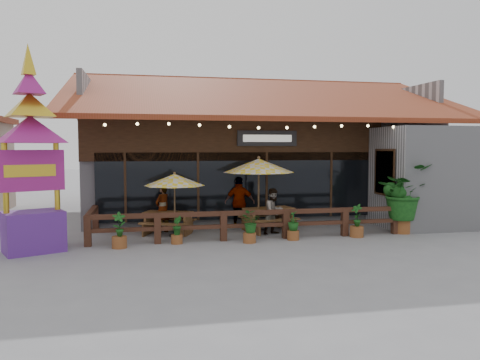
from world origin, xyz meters
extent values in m
plane|color=gray|center=(0.00, 0.00, 0.00)|extent=(100.00, 100.00, 0.00)
cube|color=#AEADB3|center=(0.00, 7.00, 2.00)|extent=(14.00, 10.00, 4.00)
cube|color=#3B2312|center=(-1.50, 1.92, 3.20)|extent=(11.00, 0.16, 1.60)
cube|color=black|center=(-1.50, 1.90, 1.50)|extent=(10.00, 0.12, 2.40)
cube|color=#E3B966|center=(-1.50, 2.10, 1.50)|extent=(9.80, 0.05, 2.20)
cube|color=#AEADB3|center=(5.25, 0.65, 1.80)|extent=(3.50, 2.70, 3.60)
cube|color=red|center=(3.44, 0.50, 2.00)|extent=(0.06, 1.20, 1.50)
cube|color=#3B2312|center=(3.43, 0.50, 2.00)|extent=(0.04, 1.34, 1.64)
cube|color=maroon|center=(0.00, 3.50, 4.90)|extent=(15.50, 7.05, 2.37)
cube|color=maroon|center=(0.00, 10.50, 4.90)|extent=(15.50, 7.05, 2.37)
cube|color=maroon|center=(0.00, 7.00, 6.02)|extent=(15.50, 0.30, 0.12)
cube|color=#AEADB3|center=(-7.00, 7.00, 4.70)|extent=(0.20, 9.00, 1.80)
cube|color=#AEADB3|center=(7.00, 7.00, 4.70)|extent=(0.20, 9.00, 1.80)
cube|color=black|center=(-0.50, 1.80, 3.20)|extent=(2.20, 0.10, 0.55)
cube|color=silver|center=(-0.50, 1.74, 3.20)|extent=(1.80, 0.02, 0.25)
cube|color=#3B2312|center=(-5.50, 1.86, 1.50)|extent=(0.08, 0.08, 2.40)
cube|color=#3B2312|center=(-3.00, 1.86, 1.50)|extent=(0.08, 0.08, 2.40)
cube|color=#3B2312|center=(-0.50, 1.86, 1.50)|extent=(0.08, 0.08, 2.40)
cube|color=#3B2312|center=(2.00, 1.86, 1.50)|extent=(0.08, 0.08, 2.40)
sphere|color=#FFDE8C|center=(-6.00, 0.08, 3.55)|extent=(0.09, 0.09, 0.09)
sphere|color=#FFDE8C|center=(-5.05, 0.08, 3.59)|extent=(0.09, 0.09, 0.09)
sphere|color=#FFDE8C|center=(-4.10, 0.08, 3.60)|extent=(0.09, 0.09, 0.09)
sphere|color=#FFDE8C|center=(-3.15, 0.08, 3.57)|extent=(0.09, 0.09, 0.09)
sphere|color=#FFDE8C|center=(-2.20, 0.08, 3.53)|extent=(0.09, 0.09, 0.09)
sphere|color=#FFDE8C|center=(-1.25, 0.08, 3.50)|extent=(0.09, 0.09, 0.09)
sphere|color=#FFDE8C|center=(-0.30, 0.08, 3.51)|extent=(0.09, 0.09, 0.09)
sphere|color=#FFDE8C|center=(0.65, 0.08, 3.55)|extent=(0.09, 0.09, 0.09)
sphere|color=#FFDE8C|center=(1.60, 0.08, 3.59)|extent=(0.09, 0.09, 0.09)
sphere|color=#FFDE8C|center=(2.55, 0.08, 3.60)|extent=(0.09, 0.09, 0.09)
sphere|color=#FFDE8C|center=(3.50, 0.08, 3.57)|extent=(0.09, 0.09, 0.09)
cube|color=#4B291B|center=(-6.50, -0.50, 0.45)|extent=(0.20, 0.20, 0.90)
cube|color=#4B291B|center=(-4.50, -0.50, 0.45)|extent=(0.20, 0.20, 0.90)
cube|color=#4B291B|center=(-2.50, -0.50, 0.45)|extent=(0.20, 0.20, 0.90)
cube|color=#4B291B|center=(-0.50, -0.50, 0.45)|extent=(0.20, 0.20, 0.90)
cube|color=#4B291B|center=(1.50, -0.50, 0.45)|extent=(0.20, 0.20, 0.90)
cube|color=#4B291B|center=(3.30, -0.50, 0.45)|extent=(0.20, 0.20, 0.90)
cube|color=#4B291B|center=(-1.60, -0.50, 0.85)|extent=(9.80, 0.16, 0.14)
cube|color=#4B291B|center=(-1.60, -0.50, 0.45)|extent=(9.80, 0.12, 0.12)
cube|color=#4B291B|center=(-6.50, 0.75, 0.85)|extent=(0.16, 2.50, 0.14)
cube|color=#4B291B|center=(-6.50, 1.90, 0.45)|extent=(0.20, 0.20, 0.90)
cylinder|color=brown|center=(-3.91, 0.58, 0.98)|extent=(0.05, 0.05, 1.96)
cone|color=yellow|center=(-3.91, 0.58, 1.83)|extent=(2.25, 2.25, 0.38)
sphere|color=brown|center=(-3.91, 0.58, 2.05)|extent=(0.09, 0.09, 0.09)
cylinder|color=black|center=(-3.91, 0.58, 0.03)|extent=(0.38, 0.38, 0.05)
cylinder|color=brown|center=(-1.05, 0.84, 1.21)|extent=(0.06, 0.06, 2.42)
cone|color=yellow|center=(-1.05, 0.84, 2.26)|extent=(2.83, 2.83, 0.47)
sphere|color=brown|center=(-1.05, 0.84, 2.52)|extent=(0.11, 0.11, 0.11)
cylinder|color=black|center=(-1.05, 0.84, 0.03)|extent=(0.46, 0.46, 0.06)
cube|color=brown|center=(-4.11, 0.95, 0.72)|extent=(1.71, 1.28, 0.06)
cube|color=brown|center=(-4.73, 1.22, 0.36)|extent=(0.34, 0.65, 0.72)
cube|color=brown|center=(-3.48, 0.68, 0.36)|extent=(0.34, 0.65, 0.72)
cube|color=brown|center=(-4.32, 0.46, 0.43)|extent=(1.53, 0.86, 0.05)
cube|color=brown|center=(-3.89, 1.44, 0.43)|extent=(1.53, 0.86, 0.05)
cube|color=brown|center=(-0.69, 0.83, 0.77)|extent=(1.80, 1.12, 0.06)
cube|color=brown|center=(-1.41, 0.68, 0.39)|extent=(0.24, 0.73, 0.77)
cube|color=brown|center=(0.02, 0.98, 0.39)|extent=(0.24, 0.73, 0.77)
cube|color=brown|center=(-0.57, 0.27, 0.46)|extent=(1.70, 0.64, 0.05)
cube|color=brown|center=(-0.81, 1.39, 0.46)|extent=(1.70, 0.64, 0.05)
cube|color=#562486|center=(-7.88, -0.91, 0.56)|extent=(1.82, 1.64, 1.12)
cube|color=#9B1C77|center=(-7.88, -0.91, 2.25)|extent=(1.63, 0.90, 1.12)
cube|color=gold|center=(-7.88, -1.04, 2.25)|extent=(1.21, 0.56, 0.33)
cylinder|color=gold|center=(-8.53, -0.91, 2.06)|extent=(0.15, 0.15, 1.87)
cylinder|color=gold|center=(-7.22, -0.91, 2.06)|extent=(0.15, 0.15, 1.87)
pyramid|color=#9B1C77|center=(-7.88, -0.91, 3.74)|extent=(2.97, 2.97, 0.75)
pyramid|color=gold|center=(-7.88, -0.91, 4.35)|extent=(2.10, 2.10, 0.66)
pyramid|color=#9B1C77|center=(-7.88, -0.91, 4.96)|extent=(1.36, 1.36, 0.66)
pyramid|color=gold|center=(-7.88, -0.91, 5.66)|extent=(0.62, 0.62, 0.84)
cylinder|color=brown|center=(3.60, -0.42, 0.23)|extent=(0.62, 0.62, 0.46)
imported|color=#1C5C1A|center=(3.60, -0.42, 1.39)|extent=(2.13, 2.02, 1.87)
sphere|color=#1C5C1A|center=(3.76, -0.53, 1.04)|extent=(0.62, 0.62, 0.62)
sphere|color=#1C5C1A|center=(3.48, -0.28, 1.24)|extent=(0.54, 0.54, 0.54)
imported|color=#3B2312|center=(-4.27, 1.30, 0.82)|extent=(0.70, 0.70, 1.64)
imported|color=#3B2312|center=(-0.68, 0.25, 0.76)|extent=(0.92, 0.85, 1.52)
imported|color=#3B2312|center=(-1.53, 1.71, 0.91)|extent=(1.15, 0.74, 1.83)
cylinder|color=brown|center=(-5.59, -0.91, 0.17)|extent=(0.42, 0.42, 0.34)
imported|color=#1C5C1A|center=(-5.59, -0.91, 0.69)|extent=(0.40, 0.30, 0.70)
cylinder|color=brown|center=(-3.94, -0.65, 0.14)|extent=(0.34, 0.34, 0.27)
imported|color=#1C5C1A|center=(-3.94, -0.65, 0.56)|extent=(0.30, 0.35, 0.57)
cylinder|color=brown|center=(-1.78, -0.95, 0.16)|extent=(0.39, 0.39, 0.31)
imported|color=#1C5C1A|center=(-1.78, -0.95, 0.63)|extent=(0.77, 0.76, 0.64)
cylinder|color=brown|center=(-0.36, -0.81, 0.15)|extent=(0.37, 0.37, 0.30)
imported|color=#1C5C1A|center=(-0.36, -0.81, 0.60)|extent=(0.46, 0.46, 0.61)
cylinder|color=brown|center=(1.79, -0.77, 0.18)|extent=(0.44, 0.44, 0.35)
imported|color=#1C5C1A|center=(1.79, -0.77, 0.71)|extent=(0.38, 0.45, 0.72)
camera|label=1|loc=(-4.92, -14.53, 2.88)|focal=35.00mm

